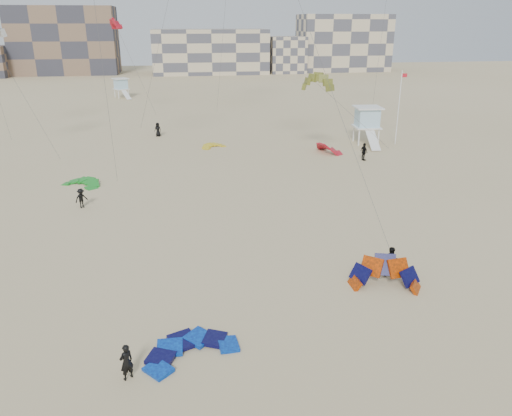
{
  "coord_description": "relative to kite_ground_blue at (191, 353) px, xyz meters",
  "views": [
    {
      "loc": [
        0.16,
        -19.12,
        13.94
      ],
      "look_at": [
        4.07,
        6.0,
        4.43
      ],
      "focal_mm": 35.0,
      "sensor_mm": 36.0,
      "label": 1
    }
  ],
  "objects": [
    {
      "name": "ground",
      "position": [
        -0.13,
        0.22,
        0.0
      ],
      "size": [
        320.0,
        320.0,
        0.0
      ],
      "primitive_type": "plane",
      "color": "#C8B386",
      "rests_on": "ground"
    },
    {
      "name": "kite_ground_blue",
      "position": [
        0.0,
        0.0,
        0.0
      ],
      "size": [
        5.2,
        5.31,
        0.9
      ],
      "primitive_type": null,
      "rotation": [
        0.08,
        0.0,
        0.4
      ],
      "color": "blue",
      "rests_on": "ground"
    },
    {
      "name": "kite_ground_orange",
      "position": [
        10.96,
        4.4,
        0.0
      ],
      "size": [
        4.93,
        4.85,
        3.91
      ],
      "primitive_type": null,
      "rotation": [
        0.97,
        0.0,
        -0.29
      ],
      "color": "#FF4300",
      "rests_on": "ground"
    },
    {
      "name": "kite_ground_green",
      "position": [
        -8.96,
        26.26,
        0.0
      ],
      "size": [
        4.94,
        5.0,
        1.56
      ],
      "primitive_type": null,
      "rotation": [
        0.21,
        0.0,
        -0.62
      ],
      "color": "#18912B",
      "rests_on": "ground"
    },
    {
      "name": "kite_ground_red_far",
      "position": [
        16.67,
        34.55,
        0.0
      ],
      "size": [
        4.59,
        4.5,
        3.34
      ],
      "primitive_type": null,
      "rotation": [
        0.65,
        0.0,
        1.93
      ],
      "color": "red",
      "rests_on": "ground"
    },
    {
      "name": "kite_ground_yellow",
      "position": [
        3.89,
        39.04,
        0.0
      ],
      "size": [
        3.87,
        3.93,
        1.15
      ],
      "primitive_type": null,
      "rotation": [
        0.18,
        0.0,
        0.54
      ],
      "color": "yellow",
      "rests_on": "ground"
    },
    {
      "name": "kitesurfer_main",
      "position": [
        -2.63,
        -1.3,
        0.82
      ],
      "size": [
        0.72,
        0.67,
        1.65
      ],
      "primitive_type": "imported",
      "rotation": [
        0.0,
        0.0,
        3.77
      ],
      "color": "black",
      "rests_on": "ground"
    },
    {
      "name": "kitesurfer_b",
      "position": [
        11.81,
        5.57,
        0.89
      ],
      "size": [
        1.0,
        0.86,
        1.79
      ],
      "primitive_type": "imported",
      "rotation": [
        0.0,
        0.0,
        0.23
      ],
      "color": "black",
      "rests_on": "ground"
    },
    {
      "name": "kitesurfer_c",
      "position": [
        -7.96,
        20.15,
        0.8
      ],
      "size": [
        1.18,
        1.09,
        1.59
      ],
      "primitive_type": "imported",
      "rotation": [
        0.0,
        0.0,
        0.64
      ],
      "color": "black",
      "rests_on": "ground"
    },
    {
      "name": "kitesurfer_d",
      "position": [
        19.39,
        30.57,
        0.94
      ],
      "size": [
        0.75,
        1.19,
        1.89
      ],
      "primitive_type": "imported",
      "rotation": [
        0.0,
        0.0,
        1.85
      ],
      "color": "black",
      "rests_on": "ground"
    },
    {
      "name": "kitesurfer_e",
      "position": [
        -2.7,
        46.14,
        0.89
      ],
      "size": [
        1.01,
        0.83,
        1.79
      ],
      "primitive_type": "imported",
      "rotation": [
        0.0,
        0.0,
        -0.35
      ],
      "color": "black",
      "rests_on": "ground"
    },
    {
      "name": "kitesurfer_f",
      "position": [
        27.98,
        50.95,
        0.8
      ],
      "size": [
        0.82,
        1.55,
        1.6
      ],
      "primitive_type": "imported",
      "rotation": [
        0.0,
        0.0,
        -1.32
      ],
      "color": "black",
      "rests_on": "ground"
    },
    {
      "name": "kite_fly_olive",
      "position": [
        14.27,
        31.74,
        8.0
      ],
      "size": [
        10.55,
        4.64,
        8.21
      ],
      "rotation": [
        0.0,
        0.0,
        -0.67
      ],
      "color": "olive",
      "rests_on": "ground"
    },
    {
      "name": "kite_fly_red",
      "position": [
        -8.17,
        59.38,
        13.55
      ],
      "size": [
        6.93,
        4.7,
        13.89
      ],
      "rotation": [
        0.0,
        0.0,
        1.92
      ],
      "color": "red",
      "rests_on": "ground"
    },
    {
      "name": "lifeguard_tower_near",
      "position": [
        22.49,
        38.28,
        2.2
      ],
      "size": [
        3.35,
        6.16,
        4.43
      ],
      "rotation": [
        0.0,
        0.0,
        -0.07
      ],
      "color": "white",
      "rests_on": "ground"
    },
    {
      "name": "lifeguard_tower_far",
      "position": [
        -10.68,
        82.7,
        1.85
      ],
      "size": [
        3.54,
        5.58,
        3.72
      ],
      "rotation": [
        0.0,
        0.0,
        0.47
      ],
      "color": "white",
      "rests_on": "ground"
    },
    {
      "name": "flagpole",
      "position": [
        25.86,
        37.17,
        4.53
      ],
      "size": [
        0.7,
        0.11,
        8.66
      ],
      "color": "white",
      "rests_on": "ground"
    },
    {
      "name": "condo_west_b",
      "position": [
        -30.13,
        134.22,
        9.0
      ],
      "size": [
        28.0,
        14.0,
        18.0
      ],
      "primitive_type": "cube",
      "color": "#795E49",
      "rests_on": "ground"
    },
    {
      "name": "condo_mid",
      "position": [
        9.87,
        130.22,
        6.0
      ],
      "size": [
        32.0,
        16.0,
        12.0
      ],
      "primitive_type": "cube",
      "color": "beige",
      "rests_on": "ground"
    },
    {
      "name": "condo_east",
      "position": [
        49.87,
        132.22,
        8.0
      ],
      "size": [
        26.0,
        14.0,
        16.0
      ],
      "primitive_type": "cube",
      "color": "beige",
      "rests_on": "ground"
    },
    {
      "name": "condo_fill_right",
      "position": [
        31.87,
        128.22,
        5.0
      ],
      "size": [
        10.0,
        10.0,
        10.0
      ],
      "primitive_type": "cube",
      "color": "beige",
      "rests_on": "ground"
    }
  ]
}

